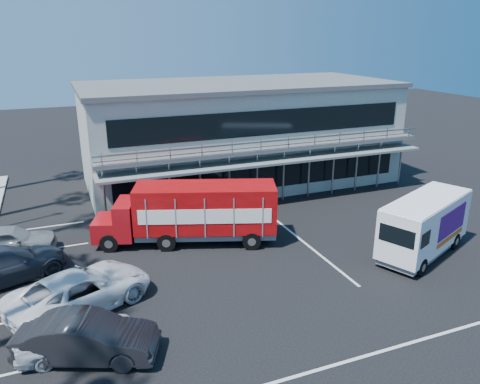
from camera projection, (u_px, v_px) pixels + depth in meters
name	position (u px, v px, depth m)	size (l,w,h in m)	color
ground	(298.00, 274.00, 21.68)	(120.00, 120.00, 0.00)	black
building	(239.00, 132.00, 34.69)	(22.40, 12.00, 7.30)	#959C8F
red_truck	(193.00, 212.00, 24.49)	(9.64, 5.21, 3.18)	#9F0C12
white_van	(425.00, 225.00, 23.21)	(6.42, 4.38, 2.98)	white
parked_car_a	(77.00, 334.00, 16.24)	(1.63, 4.04, 1.38)	silver
parked_car_b	(87.00, 338.00, 15.88)	(1.66, 4.76, 1.57)	black
parked_car_c	(80.00, 290.00, 18.77)	(2.69, 5.84, 1.62)	white
parked_car_d	(4.00, 265.00, 20.88)	(2.23, 5.48, 1.59)	#292D37
parked_car_e	(8.00, 241.00, 23.36)	(1.82, 4.53, 1.54)	gray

